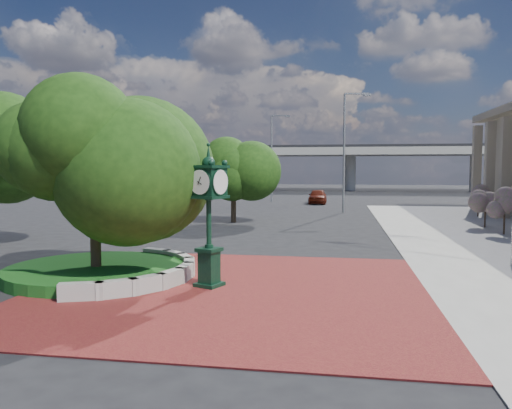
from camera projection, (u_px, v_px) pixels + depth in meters
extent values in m
plane|color=black|center=(237.00, 283.00, 16.52)|extent=(200.00, 200.00, 0.00)
cube|color=maroon|center=(230.00, 289.00, 15.53)|extent=(12.00, 12.00, 0.04)
cube|color=#9E9B93|center=(81.00, 292.00, 14.19)|extent=(1.29, 0.76, 0.54)
cube|color=#9E9B93|center=(117.00, 289.00, 14.51)|extent=(1.20, 1.04, 0.54)
cube|color=#9E9B93|center=(148.00, 285.00, 15.09)|extent=(1.00, 1.22, 0.54)
cube|color=#9E9B93|center=(171.00, 279.00, 15.88)|extent=(0.71, 1.30, 0.54)
cube|color=#9E9B93|center=(185.00, 273.00, 16.80)|extent=(0.35, 1.25, 0.54)
cube|color=#9E9B93|center=(189.00, 267.00, 17.77)|extent=(0.71, 1.30, 0.54)
cube|color=#9E9B93|center=(185.00, 262.00, 18.70)|extent=(1.00, 1.22, 0.54)
cube|color=#9E9B93|center=(174.00, 258.00, 19.50)|extent=(1.20, 1.04, 0.54)
cube|color=#9E9B93|center=(157.00, 256.00, 20.10)|extent=(1.29, 0.76, 0.54)
cylinder|color=#144616|center=(96.00, 272.00, 17.33)|extent=(6.10, 6.10, 0.40)
cube|color=#9E9B93|center=(321.00, 152.00, 84.88)|extent=(90.00, 12.00, 1.20)
cube|color=black|center=(321.00, 147.00, 84.82)|extent=(90.00, 12.00, 0.40)
cylinder|color=#9E9B93|center=(128.00, 172.00, 90.95)|extent=(1.80, 1.80, 6.00)
cylinder|color=#9E9B93|center=(235.00, 173.00, 87.63)|extent=(1.80, 1.80, 6.00)
cylinder|color=#9E9B93|center=(350.00, 173.00, 84.30)|extent=(1.80, 1.80, 6.00)
cylinder|color=#9E9B93|center=(475.00, 173.00, 80.97)|extent=(1.80, 1.80, 6.00)
cylinder|color=#38281C|center=(96.00, 246.00, 17.27)|extent=(0.36, 0.36, 2.17)
sphere|color=#193A0F|center=(94.00, 170.00, 17.08)|extent=(5.20, 5.20, 5.20)
cylinder|color=#38281C|center=(234.00, 209.00, 34.81)|extent=(0.36, 0.36, 1.92)
sphere|color=#193A0F|center=(233.00, 176.00, 34.65)|extent=(4.40, 4.40, 4.40)
cube|color=black|center=(209.00, 285.00, 15.90)|extent=(0.98, 0.98, 0.15)
cube|color=black|center=(209.00, 267.00, 15.85)|extent=(0.68, 0.68, 1.04)
cube|color=black|center=(209.00, 250.00, 15.81)|extent=(0.86, 0.86, 0.11)
cylinder|color=black|center=(209.00, 223.00, 15.75)|extent=(0.16, 0.16, 1.61)
cube|color=black|center=(209.00, 182.00, 15.66)|extent=(1.11, 1.11, 0.85)
cylinder|color=white|center=(200.00, 182.00, 15.28)|extent=(0.73, 0.33, 0.76)
cylinder|color=white|center=(217.00, 182.00, 16.04)|extent=(0.73, 0.33, 0.76)
cylinder|color=white|center=(197.00, 182.00, 15.89)|extent=(0.33, 0.73, 0.76)
cylinder|color=white|center=(220.00, 182.00, 15.43)|extent=(0.33, 0.73, 0.76)
sphere|color=black|center=(208.00, 163.00, 15.61)|extent=(0.42, 0.42, 0.42)
cone|color=black|center=(208.00, 153.00, 15.59)|extent=(0.17, 0.17, 0.47)
imported|color=#53180B|center=(318.00, 196.00, 53.09)|extent=(1.85, 4.56, 1.55)
cylinder|color=slate|center=(344.00, 154.00, 41.96)|extent=(0.18, 0.18, 10.00)
cube|color=slate|center=(357.00, 94.00, 41.61)|extent=(2.00, 0.52, 0.13)
cube|color=slate|center=(367.00, 95.00, 41.63)|extent=(0.60, 0.37, 0.17)
cylinder|color=slate|center=(272.00, 159.00, 56.04)|extent=(0.17, 0.17, 9.62)
cube|color=slate|center=(280.00, 116.00, 55.51)|extent=(1.93, 0.21, 0.13)
cube|color=slate|center=(288.00, 116.00, 55.35)|extent=(0.54, 0.28, 0.16)
cylinder|color=#38281C|center=(504.00, 225.00, 28.18)|extent=(0.10, 0.10, 1.20)
sphere|color=#A7538A|center=(505.00, 207.00, 28.11)|extent=(1.20, 1.20, 1.20)
cylinder|color=#38281C|center=(485.00, 219.00, 31.59)|extent=(0.10, 0.10, 1.20)
sphere|color=#A7538A|center=(486.00, 203.00, 31.52)|extent=(1.20, 1.20, 1.20)
cylinder|color=#38281C|center=(478.00, 209.00, 38.67)|extent=(0.10, 0.10, 1.20)
sphere|color=#A7538A|center=(479.00, 196.00, 38.60)|extent=(1.20, 1.20, 1.20)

